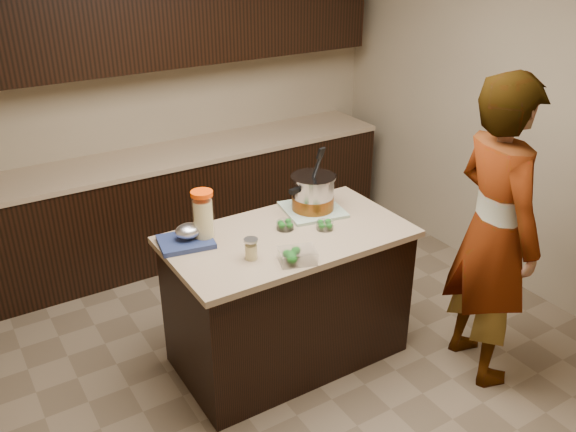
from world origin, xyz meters
The scene contains 13 objects.
ground_plane centered at (0.00, 0.00, 0.00)m, with size 4.00×4.00×0.00m, color brown.
room_shell centered at (0.00, 0.00, 1.71)m, with size 4.04×4.04×2.72m.
back_cabinets centered at (0.00, 1.74, 0.94)m, with size 3.60×0.63×2.33m.
island centered at (0.00, 0.00, 0.45)m, with size 1.46×0.81×0.90m.
dish_towel centered at (0.30, 0.19, 0.91)m, with size 0.36×0.36×0.02m, color #5A8563.
stock_pot centered at (0.30, 0.19, 1.01)m, with size 0.40×0.34×0.41m.
lemonade_pitcher centered at (-0.46, 0.19, 1.04)m, with size 0.17×0.17×0.31m.
mason_jar centered at (-0.33, -0.14, 0.96)m, with size 0.08×0.08×0.13m.
broccoli_tub_left centered at (0.02, 0.07, 0.92)m, with size 0.12×0.12×0.05m.
broccoli_tub_right centered at (0.22, -0.06, 0.92)m, with size 0.11×0.11×0.05m.
broccoli_tub_rect centered at (-0.13, -0.31, 0.93)m, with size 0.24×0.20×0.07m.
blue_tray centered at (-0.56, 0.20, 0.94)m, with size 0.34×0.30×0.12m.
person centered at (0.98, -0.70, 0.95)m, with size 0.69×0.46×1.90m, color gray.
Camera 1 is at (-1.70, -2.75, 2.59)m, focal length 38.00 mm.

